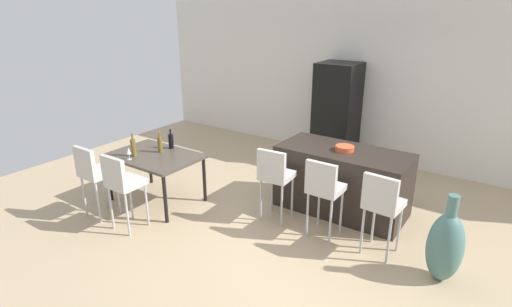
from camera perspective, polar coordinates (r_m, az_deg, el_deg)
The scene contains 16 objects.
ground_plane at distance 5.63m, azimuth 5.65°, elevation -9.82°, with size 10.00×10.00×0.00m, color tan.
back_wall at distance 7.78m, azimuth 17.14°, elevation 9.28°, with size 10.00×0.12×2.90m, color silver.
kitchen_island at distance 5.89m, azimuth 11.97°, elevation -3.75°, with size 1.80×0.84×0.92m, color black.
bar_chair_left at distance 5.39m, azimuth 2.68°, elevation -2.84°, with size 0.43×0.43×1.05m.
bar_chair_middle at distance 5.08m, azimuth 9.55°, elevation -4.61°, with size 0.40×0.40×1.05m.
bar_chair_right at distance 4.86m, azimuth 17.35°, elevation -6.52°, with size 0.43×0.43×1.05m.
dining_table at distance 6.14m, azimuth -14.05°, elevation -0.77°, with size 1.32×0.91×0.74m.
dining_chair_near at distance 5.91m, azimuth -21.89°, elevation -2.24°, with size 0.41×0.41×1.05m.
dining_chair_far at distance 5.45m, azimuth -18.35°, elevation -3.67°, with size 0.40×0.40×1.05m.
wine_bottle_inner at distance 6.17m, azimuth -13.36°, elevation 1.29°, with size 0.07×0.07×0.30m.
wine_bottle_corner at distance 6.30m, azimuth -11.88°, elevation 1.75°, with size 0.08×0.08×0.31m.
wine_bottle_far at distance 6.10m, azimuth -16.87°, elevation 0.84°, with size 0.07×0.07×0.34m.
wine_glass_left at distance 5.99m, azimuth -17.49°, elevation 0.31°, with size 0.07×0.07×0.17m.
refrigerator at distance 7.71m, azimuth 11.26°, elevation 5.64°, with size 0.72×0.68×1.84m, color black.
fruit_bowl at distance 5.69m, azimuth 12.37°, elevation 0.73°, with size 0.26×0.26×0.07m, color #C6512D.
floor_vase at distance 4.82m, azimuth 25.06°, elevation -11.74°, with size 0.37×0.37×1.00m.
Camera 1 is at (2.32, -4.29, 2.81)m, focal length 28.43 mm.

